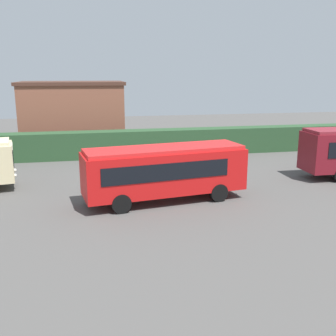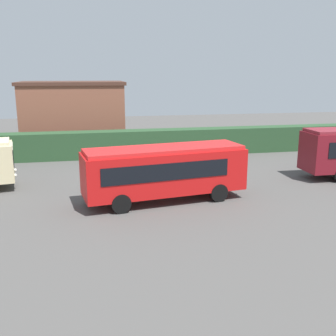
% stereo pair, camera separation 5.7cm
% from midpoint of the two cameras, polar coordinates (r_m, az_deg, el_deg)
% --- Properties ---
extents(ground_plane, '(86.16, 86.16, 0.00)m').
position_cam_midpoint_polar(ground_plane, '(22.59, -2.91, -4.14)').
color(ground_plane, '#514F4C').
extents(bus_red, '(9.11, 3.78, 3.00)m').
position_cam_midpoint_polar(bus_red, '(21.40, -0.39, -0.28)').
color(bus_red, red).
rests_on(bus_red, ground_plane).
extents(hedge_row, '(55.08, 1.71, 2.19)m').
position_cam_midpoint_polar(hedge_row, '(33.31, -5.87, 3.52)').
color(hedge_row, '#294C2C').
rests_on(hedge_row, ground_plane).
extents(depot_building, '(9.47, 6.47, 6.08)m').
position_cam_midpoint_polar(depot_building, '(38.59, -13.40, 7.53)').
color(depot_building, brown).
rests_on(depot_building, ground_plane).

